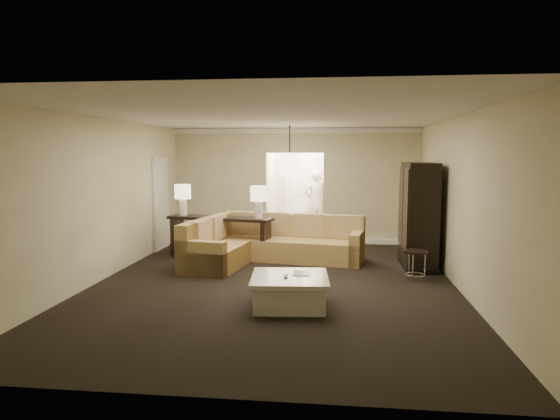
# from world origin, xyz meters

# --- Properties ---
(ground) EXTENTS (8.00, 8.00, 0.00)m
(ground) POSITION_xyz_m (0.00, 0.00, 0.00)
(ground) COLOR black
(ground) RESTS_ON ground
(wall_back) EXTENTS (6.00, 0.04, 2.80)m
(wall_back) POSITION_xyz_m (0.00, 4.00, 1.40)
(wall_back) COLOR beige
(wall_back) RESTS_ON ground
(wall_front) EXTENTS (6.00, 0.04, 2.80)m
(wall_front) POSITION_xyz_m (0.00, -4.00, 1.40)
(wall_front) COLOR beige
(wall_front) RESTS_ON ground
(wall_left) EXTENTS (0.04, 8.00, 2.80)m
(wall_left) POSITION_xyz_m (-3.00, 0.00, 1.40)
(wall_left) COLOR beige
(wall_left) RESTS_ON ground
(wall_right) EXTENTS (0.04, 8.00, 2.80)m
(wall_right) POSITION_xyz_m (3.00, 0.00, 1.40)
(wall_right) COLOR beige
(wall_right) RESTS_ON ground
(ceiling) EXTENTS (6.00, 8.00, 0.02)m
(ceiling) POSITION_xyz_m (0.00, 0.00, 2.80)
(ceiling) COLOR white
(ceiling) RESTS_ON wall_back
(crown_molding) EXTENTS (6.00, 0.10, 0.12)m
(crown_molding) POSITION_xyz_m (0.00, 3.95, 2.73)
(crown_molding) COLOR white
(crown_molding) RESTS_ON wall_back
(baseboard) EXTENTS (6.00, 0.10, 0.12)m
(baseboard) POSITION_xyz_m (0.00, 3.95, 0.06)
(baseboard) COLOR white
(baseboard) RESTS_ON ground
(side_door) EXTENTS (0.05, 0.90, 2.10)m
(side_door) POSITION_xyz_m (-2.97, 2.80, 1.05)
(side_door) COLOR white
(side_door) RESTS_ON ground
(foyer) EXTENTS (1.44, 2.02, 2.80)m
(foyer) POSITION_xyz_m (0.00, 5.34, 1.30)
(foyer) COLOR beige
(foyer) RESTS_ON ground
(sectional_sofa) EXTENTS (3.47, 2.61, 0.93)m
(sectional_sofa) POSITION_xyz_m (-0.41, 1.69, 0.37)
(sectional_sofa) COLOR brown
(sectional_sofa) RESTS_ON ground
(coffee_table) EXTENTS (1.18, 1.18, 0.46)m
(coffee_table) POSITION_xyz_m (0.38, -1.20, 0.23)
(coffee_table) COLOR beige
(coffee_table) RESTS_ON ground
(console_table) EXTENTS (2.30, 0.93, 0.87)m
(console_table) POSITION_xyz_m (-1.40, 2.00, 0.52)
(console_table) COLOR black
(console_table) RESTS_ON ground
(armoire) EXTENTS (0.60, 1.40, 2.01)m
(armoire) POSITION_xyz_m (2.59, 1.60, 0.96)
(armoire) COLOR black
(armoire) RESTS_ON ground
(drink_table) EXTENTS (0.42, 0.42, 0.52)m
(drink_table) POSITION_xyz_m (2.40, 0.53, 0.37)
(drink_table) COLOR black
(drink_table) RESTS_ON ground
(table_lamp_left) EXTENTS (0.35, 0.35, 0.66)m
(table_lamp_left) POSITION_xyz_m (-2.25, 2.17, 1.31)
(table_lamp_left) COLOR white
(table_lamp_left) RESTS_ON console_table
(table_lamp_right) EXTENTS (0.35, 0.35, 0.66)m
(table_lamp_right) POSITION_xyz_m (-0.55, 1.83, 1.31)
(table_lamp_right) COLOR white
(table_lamp_right) RESTS_ON console_table
(pendant_light) EXTENTS (0.38, 0.38, 1.09)m
(pendant_light) POSITION_xyz_m (0.00, 2.70, 1.95)
(pendant_light) COLOR black
(pendant_light) RESTS_ON ceiling
(person) EXTENTS (0.80, 0.64, 1.94)m
(person) POSITION_xyz_m (0.45, 5.38, 0.97)
(person) COLOR beige
(person) RESTS_ON ground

